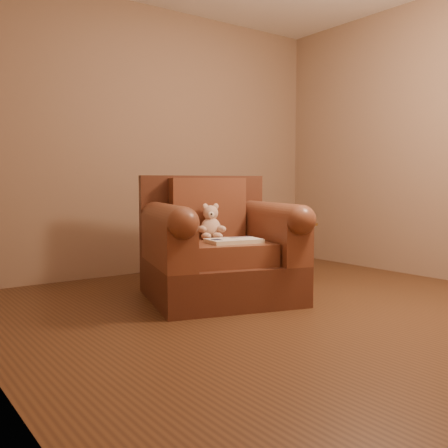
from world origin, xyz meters
TOP-DOWN VIEW (x-y plane):
  - floor at (0.00, 0.00)m, footprint 4.00×4.00m
  - room at (0.00, 0.00)m, footprint 4.02×4.02m
  - armchair at (-0.18, 0.62)m, footprint 1.34×1.30m
  - teddy_bear at (-0.18, 0.72)m, footprint 0.22×0.24m
  - guidebook at (-0.21, 0.37)m, footprint 0.44×0.31m
  - side_table at (0.81, 0.75)m, footprint 0.39×0.39m

SIDE VIEW (x-z plane):
  - floor at x=0.00m, z-range 0.00..0.00m
  - side_table at x=0.81m, z-range 0.02..0.57m
  - armchair at x=-0.18m, z-range -0.11..0.87m
  - guidebook at x=-0.21m, z-range 0.47..0.50m
  - teddy_bear at x=-0.18m, z-range 0.43..0.72m
  - room at x=0.00m, z-range 0.36..3.07m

